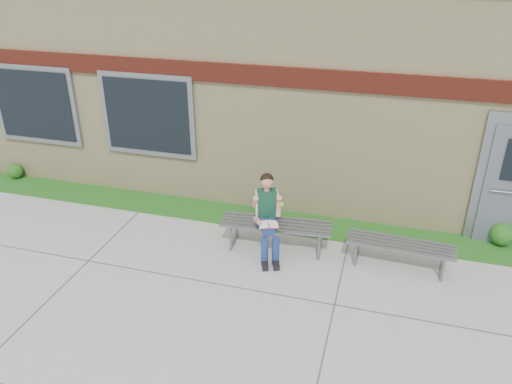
% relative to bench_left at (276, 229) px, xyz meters
% --- Properties ---
extents(ground, '(80.00, 80.00, 0.00)m').
position_rel_bench_left_xyz_m(ground, '(0.17, -1.73, -0.37)').
color(ground, '#9E9E99').
rests_on(ground, ground).
extents(grass_strip, '(16.00, 0.80, 0.02)m').
position_rel_bench_left_xyz_m(grass_strip, '(0.17, 0.87, -0.36)').
color(grass_strip, '#205015').
rests_on(grass_strip, ground).
extents(school_building, '(16.20, 6.22, 4.20)m').
position_rel_bench_left_xyz_m(school_building, '(0.17, 4.25, 1.74)').
color(school_building, beige).
rests_on(school_building, ground).
extents(bench_left, '(1.87, 0.65, 0.48)m').
position_rel_bench_left_xyz_m(bench_left, '(0.00, 0.00, 0.00)').
color(bench_left, slate).
rests_on(bench_left, ground).
extents(bench_right, '(1.66, 0.53, 0.43)m').
position_rel_bench_left_xyz_m(bench_right, '(2.00, -0.00, -0.04)').
color(bench_right, slate).
rests_on(bench_right, ground).
extents(girl, '(0.61, 0.86, 1.38)m').
position_rel_bench_left_xyz_m(girl, '(-0.10, -0.20, 0.36)').
color(girl, navy).
rests_on(girl, ground).
extents(shrub_west, '(0.32, 0.32, 0.32)m').
position_rel_bench_left_xyz_m(shrub_west, '(-6.12, 1.12, -0.19)').
color(shrub_west, '#205015').
rests_on(shrub_west, grass_strip).
extents(shrub_mid, '(0.32, 0.32, 0.32)m').
position_rel_bench_left_xyz_m(shrub_mid, '(-0.53, 1.12, -0.19)').
color(shrub_mid, '#205015').
rests_on(shrub_mid, grass_strip).
extents(shrub_east, '(0.40, 0.40, 0.40)m').
position_rel_bench_left_xyz_m(shrub_east, '(3.66, 1.12, -0.15)').
color(shrub_east, '#205015').
rests_on(shrub_east, grass_strip).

